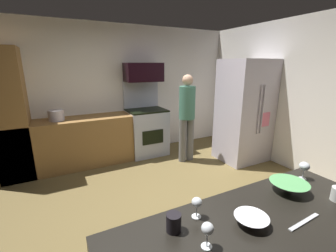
# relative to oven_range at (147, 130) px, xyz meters

# --- Properties ---
(ground_plane) EXTENTS (5.20, 4.80, 0.02)m
(ground_plane) POSITION_rel_oven_range_xyz_m (-0.45, -1.97, -0.52)
(ground_plane) COLOR brown
(wall_back) EXTENTS (5.20, 0.12, 2.60)m
(wall_back) POSITION_rel_oven_range_xyz_m (-0.45, 0.37, 0.79)
(wall_back) COLOR white
(wall_back) RESTS_ON ground
(wall_right) EXTENTS (0.12, 4.80, 2.60)m
(wall_right) POSITION_rel_oven_range_xyz_m (2.09, -1.97, 0.79)
(wall_right) COLOR white
(wall_right) RESTS_ON ground
(lower_cabinet_run) EXTENTS (2.40, 0.60, 0.90)m
(lower_cabinet_run) POSITION_rel_oven_range_xyz_m (-1.35, 0.01, -0.06)
(lower_cabinet_run) COLOR olive
(lower_cabinet_run) RESTS_ON ground
(cabinet_column) EXTENTS (0.60, 0.60, 2.10)m
(cabinet_column) POSITION_rel_oven_range_xyz_m (-2.35, 0.01, 0.54)
(cabinet_column) COLOR olive
(cabinet_column) RESTS_ON ground
(oven_range) EXTENTS (0.76, 0.65, 1.50)m
(oven_range) POSITION_rel_oven_range_xyz_m (0.00, 0.00, 0.00)
(oven_range) COLOR #AFB4C5
(oven_range) RESTS_ON ground
(microwave) EXTENTS (0.74, 0.38, 0.37)m
(microwave) POSITION_rel_oven_range_xyz_m (0.00, 0.09, 1.17)
(microwave) COLOR black
(microwave) RESTS_ON oven_range
(refrigerator) EXTENTS (0.89, 0.76, 1.93)m
(refrigerator) POSITION_rel_oven_range_xyz_m (1.58, -1.13, 0.45)
(refrigerator) COLOR silver
(refrigerator) RESTS_ON ground
(person_cook) EXTENTS (0.31, 0.30, 1.66)m
(person_cook) POSITION_rel_oven_range_xyz_m (0.54, -0.71, 0.42)
(person_cook) COLOR slate
(person_cook) RESTS_ON ground
(mixing_bowl_large) EXTENTS (0.28, 0.28, 0.08)m
(mixing_bowl_large) POSITION_rel_oven_range_xyz_m (-0.14, -3.28, 0.43)
(mixing_bowl_large) COLOR #57A25C
(mixing_bowl_large) RESTS_ON counter_island
(mixing_bowl_small) EXTENTS (0.21, 0.21, 0.06)m
(mixing_bowl_small) POSITION_rel_oven_range_xyz_m (-0.68, -3.42, 0.41)
(mixing_bowl_small) COLOR white
(mixing_bowl_small) RESTS_ON counter_island
(wine_glass_near) EXTENTS (0.08, 0.08, 0.15)m
(wine_glass_near) POSITION_rel_oven_range_xyz_m (0.14, -3.21, 0.50)
(wine_glass_near) COLOR silver
(wine_glass_near) RESTS_ON counter_island
(wine_glass_mid) EXTENTS (0.07, 0.07, 0.15)m
(wine_glass_mid) POSITION_rel_oven_range_xyz_m (-1.03, -3.45, 0.49)
(wine_glass_mid) COLOR silver
(wine_glass_mid) RESTS_ON counter_island
(wine_glass_far) EXTENTS (0.07, 0.07, 0.14)m
(wine_glass_far) POSITION_rel_oven_range_xyz_m (-0.94, -3.22, 0.49)
(wine_glass_far) COLOR silver
(wine_glass_far) RESTS_ON counter_island
(mug_tea) EXTENTS (0.09, 0.09, 0.11)m
(mug_tea) POSITION_rel_oven_range_xyz_m (-1.12, -3.26, 0.44)
(mug_tea) COLOR black
(mug_tea) RESTS_ON counter_island
(knife_paring) EXTENTS (0.29, 0.04, 0.01)m
(knife_paring) POSITION_rel_oven_range_xyz_m (-0.37, -3.56, 0.39)
(knife_paring) COLOR #B7BABF
(knife_paring) RESTS_ON counter_island
(stock_pot) EXTENTS (0.26, 0.26, 0.19)m
(stock_pot) POSITION_rel_oven_range_xyz_m (-1.65, 0.01, 0.48)
(stock_pot) COLOR #B8B3C2
(stock_pot) RESTS_ON lower_cabinet_run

